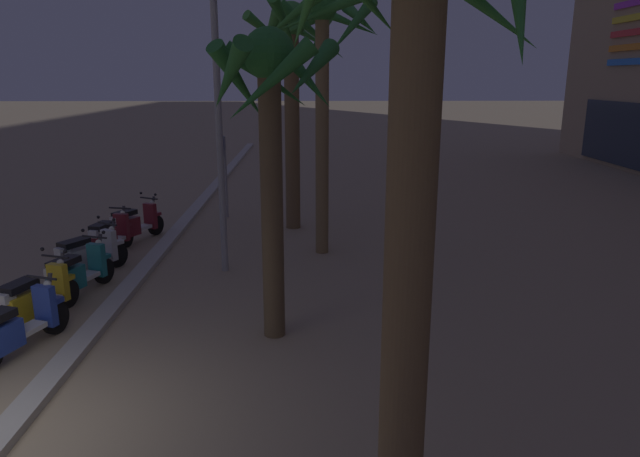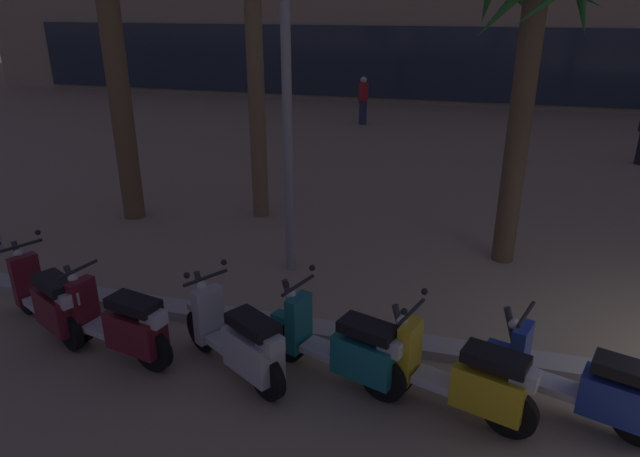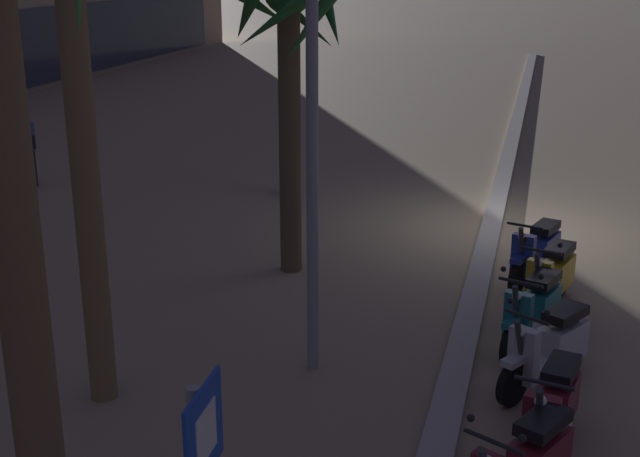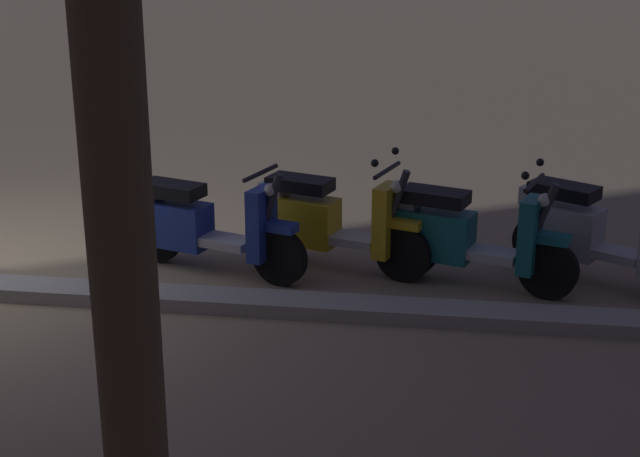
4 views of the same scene
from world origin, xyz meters
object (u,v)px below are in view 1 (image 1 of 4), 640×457
Objects in this scene: scooter_teal_second_in_line at (77,274)px; palm_tree_far_corner at (323,52)px; scooter_silver_mid_centre at (87,256)px; scooter_maroon_mid_rear at (134,224)px; scooter_yellow_tail_end at (34,299)px; scooter_blue_last_in_row at (14,329)px; palm_tree_by_mall_entrance at (270,112)px; street_lamp at (216,60)px; palm_tree_mid_walkway at (292,67)px; crossing_sign at (224,167)px; palm_tree_near_sign at (415,66)px; scooter_maroon_gap_after_mid at (109,237)px.

palm_tree_far_corner is at bearing 120.34° from scooter_teal_second_in_line.
scooter_silver_mid_centre is at bearing -169.19° from scooter_teal_second_in_line.
scooter_maroon_mid_rear is 6.35m from palm_tree_far_corner.
scooter_teal_second_in_line is 1.27m from scooter_yellow_tail_end.
scooter_yellow_tail_end reaches higher than scooter_blue_last_in_row.
palm_tree_by_mall_entrance is 3.53m from street_lamp.
scooter_blue_last_in_row is 0.30× the size of palm_tree_mid_walkway.
scooter_yellow_tail_end is 8.54m from palm_tree_mid_walkway.
scooter_teal_second_in_line is at bearing -59.66° from palm_tree_far_corner.
street_lamp reaches higher than scooter_yellow_tail_end.
palm_tree_by_mall_entrance is at bearing 99.92° from scooter_blue_last_in_row.
palm_tree_near_sign is (12.42, 3.22, 2.61)m from crossing_sign.
scooter_blue_last_in_row is 8.13m from palm_tree_far_corner.
palm_tree_far_corner is at bearing 78.46° from scooter_maroon_mid_rear.
scooter_silver_mid_centre is at bearing -143.05° from palm_tree_near_sign.
palm_tree_mid_walkway is (-11.13, -1.18, 0.20)m from palm_tree_near_sign.
scooter_maroon_mid_rear is 3.73m from scooter_teal_second_in_line.
scooter_maroon_mid_rear is 0.29× the size of palm_tree_near_sign.
palm_tree_near_sign reaches higher than scooter_blue_last_in_row.
crossing_sign is at bearing -122.30° from palm_tree_mid_walkway.
scooter_maroon_gap_after_mid is 2.59m from scooter_teal_second_in_line.
scooter_maroon_mid_rear is at bearing -101.54° from palm_tree_far_corner.
scooter_teal_second_in_line is (3.73, 0.01, -0.01)m from scooter_maroon_mid_rear.
scooter_maroon_mid_rear is 7.36m from palm_tree_by_mall_entrance.
palm_tree_far_corner is (3.63, 2.79, 3.08)m from crossing_sign.
palm_tree_near_sign is 7.92m from street_lamp.
palm_tree_near_sign is (4.77, 5.37, 3.66)m from scooter_yellow_tail_end.
scooter_teal_second_in_line is at bearing -60.50° from street_lamp.
palm_tree_far_corner is at bearing -177.19° from palm_tree_near_sign.
palm_tree_near_sign reaches higher than scooter_yellow_tail_end.
palm_tree_by_mall_entrance reaches higher than crossing_sign.
scooter_yellow_tail_end is 8.02m from crossing_sign.
palm_tree_far_corner is at bearing 37.55° from crossing_sign.
street_lamp reaches higher than scooter_silver_mid_centre.
scooter_maroon_gap_after_mid is 1.00× the size of scooter_yellow_tail_end.
palm_tree_near_sign reaches higher than scooter_maroon_mid_rear.
street_lamp reaches higher than scooter_maroon_gap_after_mid.
street_lamp is (-3.86, 2.57, 3.94)m from scooter_blue_last_in_row.
palm_tree_by_mall_entrance is at bearing 65.66° from scooter_teal_second_in_line.
street_lamp is (-0.34, 2.80, 3.92)m from scooter_silver_mid_centre.
palm_tree_far_corner reaches higher than scooter_silver_mid_centre.
crossing_sign is (-2.66, 1.95, 1.04)m from scooter_maroon_mid_rear.
scooter_silver_mid_centre is at bearing -83.00° from street_lamp.
palm_tree_far_corner is 0.81× the size of street_lamp.
scooter_yellow_tail_end is at bearing -50.84° from palm_tree_far_corner.
palm_tree_far_corner reaches higher than scooter_maroon_gap_after_mid.
palm_tree_near_sign is at bearing 2.81° from palm_tree_far_corner.
palm_tree_by_mall_entrance is at bearing 21.36° from street_lamp.
palm_tree_by_mall_entrance is (5.47, 3.84, 3.08)m from scooter_maroon_mid_rear.
scooter_maroon_gap_after_mid is 1.00× the size of scooter_teal_second_in_line.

